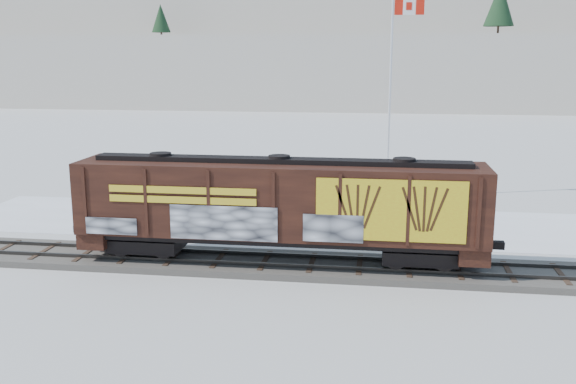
% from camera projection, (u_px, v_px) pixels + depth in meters
% --- Properties ---
extents(ground, '(500.00, 500.00, 0.00)m').
position_uv_depth(ground, '(312.00, 269.00, 27.03)').
color(ground, white).
rests_on(ground, ground).
extents(rail_track, '(50.00, 3.40, 0.43)m').
position_uv_depth(rail_track, '(312.00, 266.00, 27.00)').
color(rail_track, '#59544C').
rests_on(rail_track, ground).
extents(parking_strip, '(40.00, 8.00, 0.03)m').
position_uv_depth(parking_strip, '(327.00, 223.00, 34.29)').
color(parking_strip, white).
rests_on(parking_strip, ground).
extents(hillside, '(360.00, 110.00, 93.00)m').
position_uv_depth(hillside, '(372.00, 32.00, 159.34)').
color(hillside, white).
rests_on(hillside, ground).
extents(hopper_railcar, '(16.84, 3.06, 4.28)m').
position_uv_depth(hopper_railcar, '(279.00, 203.00, 26.63)').
color(hopper_railcar, black).
rests_on(hopper_railcar, rail_track).
extents(flagpole, '(2.30, 0.90, 12.37)m').
position_uv_depth(flagpole, '(391.00, 125.00, 39.53)').
color(flagpole, silver).
rests_on(flagpole, ground).
extents(car_silver, '(5.24, 3.24, 1.67)m').
position_uv_depth(car_silver, '(163.00, 204.00, 35.15)').
color(car_silver, silver).
rests_on(car_silver, parking_strip).
extents(car_white, '(5.48, 3.19, 1.71)m').
position_uv_depth(car_white, '(404.00, 217.00, 32.17)').
color(car_white, silver).
rests_on(car_white, parking_strip).
extents(car_dark, '(4.80, 2.39, 1.34)m').
position_uv_depth(car_dark, '(406.00, 223.00, 31.80)').
color(car_dark, black).
rests_on(car_dark, parking_strip).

